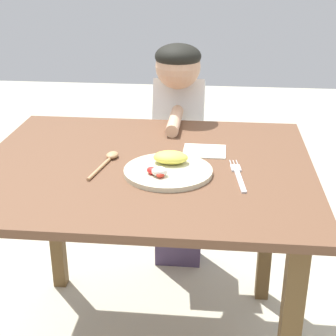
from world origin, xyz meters
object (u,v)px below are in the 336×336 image
(fork, at_px, (238,175))
(person, at_px, (178,149))
(spoon, at_px, (108,159))
(plate, at_px, (168,168))

(fork, xyz_separation_m, person, (-0.23, 0.64, -0.17))
(spoon, distance_m, person, 0.62)
(plate, xyz_separation_m, fork, (0.21, -0.01, -0.01))
(plate, distance_m, person, 0.65)
(plate, xyz_separation_m, spoon, (-0.20, 0.07, -0.01))
(plate, distance_m, fork, 0.21)
(plate, height_order, spoon, plate)
(spoon, bearing_deg, plate, -97.74)
(fork, bearing_deg, plate, 81.71)
(plate, relative_size, spoon, 1.25)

